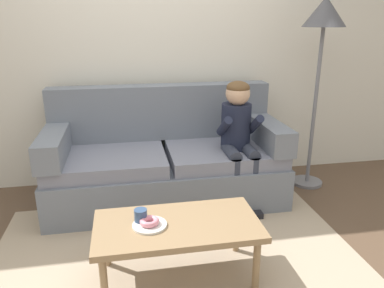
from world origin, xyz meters
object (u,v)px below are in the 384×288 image
Objects in this scene: couch at (166,161)px; mug at (141,216)px; donut at (149,221)px; floor_lamp at (323,28)px; toy_controller at (111,249)px; coffee_table at (177,229)px; person_child at (238,132)px.

mug is at bearing -104.16° from couch.
donut is 2.34m from floor_lamp.
mug is 0.57m from toy_controller.
coffee_table is 2.25m from floor_lamp.
mug is 0.40× the size of toy_controller.
person_child reaches higher than mug.
couch is at bearing 78.72° from donut.
donut is at bearing -63.26° from toy_controller.
person_child is 1.30m from donut.
floor_lamp reaches higher than person_child.
toy_controller is (-0.43, 0.36, -0.33)m from coffee_table.
mug is at bearing -146.21° from floor_lamp.
floor_lamp is at bearing 33.79° from mug.
toy_controller is at bearing -156.62° from floor_lamp.
mug is at bearing 134.56° from donut.
mug is (-0.28, -1.12, 0.09)m from couch.
couch is at bearing 49.69° from toy_controller.
donut is 1.33× the size of mug.
coffee_table is 0.66m from toy_controller.
person_child reaches higher than donut.
mug is 2.34m from floor_lamp.
coffee_table is 4.52× the size of toy_controller.
coffee_table is 0.19m from donut.
coffee_table reaches higher than toy_controller.
floor_lamp is at bearing 14.74° from toy_controller.
coffee_table is 8.51× the size of donut.
floor_lamp is at bearing 38.52° from coffee_table.
couch is at bearing 86.92° from coffee_table.
donut is at bearing -131.55° from person_child.
coffee_table is at bearing 1.96° from donut.
couch is at bearing 75.84° from mug.
coffee_table is at bearing -48.61° from toy_controller.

